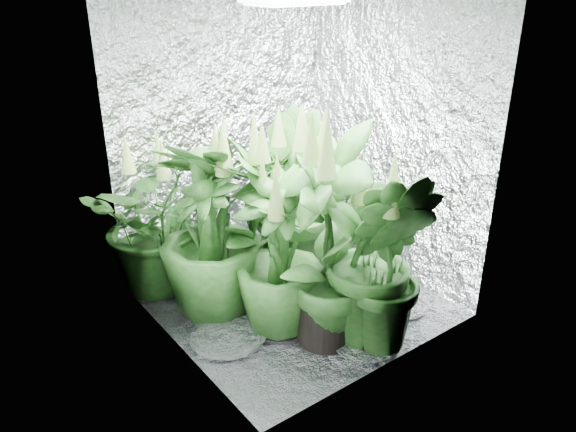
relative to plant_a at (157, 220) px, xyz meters
The scene contains 12 objects.
ground 1.01m from the plant_a, 47.13° to the right, with size 1.60×1.60×0.00m, color silver.
walls 1.01m from the plant_a, 47.13° to the right, with size 1.62×1.62×2.00m.
plant_a is the anchor object (origin of this frame).
plant_b 0.64m from the plant_a, 50.83° to the right, with size 0.79×0.79×1.22m.
plant_c 0.84m from the plant_a, 28.93° to the right, with size 0.75×0.75×1.22m.
plant_d 0.46m from the plant_a, 72.83° to the right, with size 0.84×0.84×1.19m.
plant_e 1.15m from the plant_a, 18.87° to the right, with size 1.00×1.00×0.94m.
plant_f 1.18m from the plant_a, 65.17° to the right, with size 0.79×0.79×1.34m.
plant_g 1.44m from the plant_a, 61.31° to the right, with size 0.79×0.79×1.14m.
plant_h 0.89m from the plant_a, 66.51° to the right, with size 0.72×0.72×1.03m.
circulation_fan 1.28m from the plant_a, ahead, with size 0.15×0.27×0.31m.
plant_label 1.52m from the plant_a, 59.70° to the right, with size 0.05×0.01×0.08m, color white.
Camera 1 is at (-1.87, -2.43, 1.96)m, focal length 35.00 mm.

